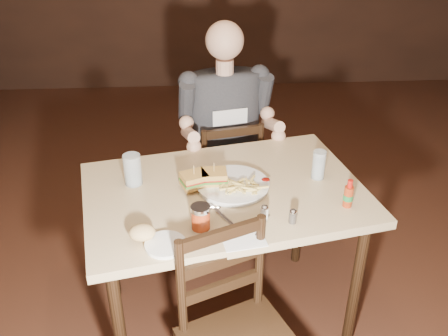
{
  "coord_description": "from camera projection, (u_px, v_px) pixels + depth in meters",
  "views": [
    {
      "loc": [
        0.17,
        -1.58,
        1.94
      ],
      "look_at": [
        0.28,
        0.28,
        0.85
      ],
      "focal_mm": 40.0,
      "sensor_mm": 36.0,
      "label": 1
    }
  ],
  "objects": [
    {
      "name": "diner",
      "position": [
        226.0,
        108.0,
        2.64
      ],
      "size": [
        0.59,
        0.51,
        0.9
      ],
      "primitive_type": null,
      "rotation": [
        0.0,
        0.0,
        0.21
      ],
      "color": "#2F3034",
      "rests_on": "chair_far"
    },
    {
      "name": "fork",
      "position": [
        263.0,
        225.0,
        1.93
      ],
      "size": [
        0.07,
        0.14,
        0.0
      ],
      "primitive_type": "cube",
      "rotation": [
        0.0,
        0.0,
        -0.46
      ],
      "color": "silver",
      "rests_on": "napkin"
    },
    {
      "name": "knife",
      "position": [
        224.0,
        217.0,
        1.97
      ],
      "size": [
        0.11,
        0.19,
        0.0
      ],
      "primitive_type": "cube",
      "rotation": [
        0.0,
        0.0,
        0.52
      ],
      "color": "silver",
      "rests_on": "napkin"
    },
    {
      "name": "sandwich_left",
      "position": [
        194.0,
        176.0,
        2.12
      ],
      "size": [
        0.13,
        0.12,
        0.1
      ],
      "primitive_type": null,
      "rotation": [
        0.0,
        0.0,
        0.38
      ],
      "color": "gold",
      "rests_on": "dinner_plate"
    },
    {
      "name": "salt_shaker",
      "position": [
        264.0,
        213.0,
        1.96
      ],
      "size": [
        0.04,
        0.04,
        0.06
      ],
      "primitive_type": null,
      "rotation": [
        0.0,
        0.0,
        0.21
      ],
      "color": "white",
      "rests_on": "main_table"
    },
    {
      "name": "glass_right",
      "position": [
        319.0,
        165.0,
        2.21
      ],
      "size": [
        0.07,
        0.07,
        0.13
      ],
      "primitive_type": "cylinder",
      "rotation": [
        0.0,
        0.0,
        0.21
      ],
      "color": "silver",
      "rests_on": "main_table"
    },
    {
      "name": "room_shell",
      "position": [
        142.0,
        68.0,
        1.62
      ],
      "size": [
        7.0,
        7.0,
        7.0
      ],
      "color": "black",
      "rests_on": "ground"
    },
    {
      "name": "glass_left",
      "position": [
        133.0,
        170.0,
        2.16
      ],
      "size": [
        0.09,
        0.09,
        0.14
      ],
      "primitive_type": "cylinder",
      "rotation": [
        0.0,
        0.0,
        0.21
      ],
      "color": "silver",
      "rests_on": "main_table"
    },
    {
      "name": "ketchup_dollop",
      "position": [
        266.0,
        180.0,
        2.18
      ],
      "size": [
        0.05,
        0.05,
        0.01
      ],
      "primitive_type": "ellipsoid",
      "rotation": [
        0.0,
        0.0,
        0.21
      ],
      "color": "maroon",
      "rests_on": "dinner_plate"
    },
    {
      "name": "napkin",
      "position": [
        242.0,
        237.0,
        1.87
      ],
      "size": [
        0.18,
        0.17,
        0.0
      ],
      "primitive_type": "cube",
      "rotation": [
        0.0,
        0.0,
        0.17
      ],
      "color": "white",
      "rests_on": "main_table"
    },
    {
      "name": "syrup_dispenser",
      "position": [
        201.0,
        217.0,
        1.89
      ],
      "size": [
        0.09,
        0.09,
        0.1
      ],
      "primitive_type": null,
      "rotation": [
        0.0,
        0.0,
        0.21
      ],
      "color": "maroon",
      "rests_on": "main_table"
    },
    {
      "name": "dinner_plate",
      "position": [
        233.0,
        186.0,
        2.16
      ],
      "size": [
        0.36,
        0.36,
        0.02
      ],
      "primitive_type": "cylinder",
      "rotation": [
        0.0,
        0.0,
        0.21
      ],
      "color": "white",
      "rests_on": "main_table"
    },
    {
      "name": "side_plate",
      "position": [
        166.0,
        246.0,
        1.82
      ],
      "size": [
        0.18,
        0.18,
        0.01
      ],
      "primitive_type": "cylinder",
      "rotation": [
        0.0,
        0.0,
        0.21
      ],
      "color": "white",
      "rests_on": "main_table"
    },
    {
      "name": "hot_sauce",
      "position": [
        349.0,
        193.0,
        2.02
      ],
      "size": [
        0.05,
        0.05,
        0.12
      ],
      "primitive_type": null,
      "rotation": [
        0.0,
        0.0,
        0.21
      ],
      "color": "maroon",
      "rests_on": "main_table"
    },
    {
      "name": "bread_roll",
      "position": [
        142.0,
        232.0,
        1.83
      ],
      "size": [
        0.11,
        0.1,
        0.06
      ],
      "primitive_type": "ellipsoid",
      "rotation": [
        0.0,
        0.0,
        0.21
      ],
      "color": "tan",
      "rests_on": "side_plate"
    },
    {
      "name": "chair_far",
      "position": [
        224.0,
        179.0,
        2.91
      ],
      "size": [
        0.46,
        0.49,
        0.82
      ],
      "primitive_type": null,
      "rotation": [
        0.0,
        0.0,
        3.35
      ],
      "color": "black",
      "rests_on": "ground"
    },
    {
      "name": "pepper_shaker",
      "position": [
        293.0,
        216.0,
        1.94
      ],
      "size": [
        0.04,
        0.04,
        0.06
      ],
      "primitive_type": null,
      "rotation": [
        0.0,
        0.0,
        0.21
      ],
      "color": "#38332D",
      "rests_on": "main_table"
    },
    {
      "name": "main_table",
      "position": [
        225.0,
        206.0,
        2.19
      ],
      "size": [
        1.33,
        1.02,
        0.77
      ],
      "rotation": [
        0.0,
        0.0,
        0.21
      ],
      "color": "tan",
      "rests_on": "ground"
    },
    {
      "name": "fries_pile",
      "position": [
        242.0,
        184.0,
        2.12
      ],
      "size": [
        0.25,
        0.2,
        0.04
      ],
      "primitive_type": null,
      "rotation": [
        0.0,
        0.0,
        0.21
      ],
      "color": "#E2C86A",
      "rests_on": "dinner_plate"
    },
    {
      "name": "sandwich_right",
      "position": [
        214.0,
        174.0,
        2.14
      ],
      "size": [
        0.11,
        0.09,
        0.1
      ],
      "primitive_type": null,
      "rotation": [
        0.0,
        0.0,
        0.03
      ],
      "color": "gold",
      "rests_on": "dinner_plate"
    }
  ]
}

